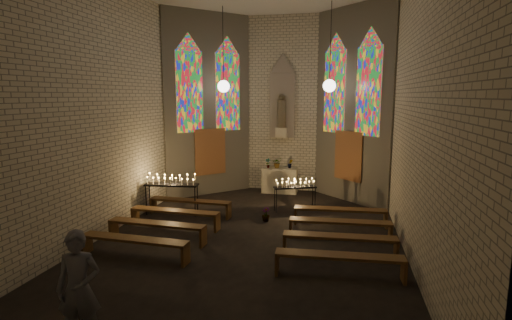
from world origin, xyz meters
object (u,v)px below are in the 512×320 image
Objects in this scene: votive_stand_left at (171,182)px; altar at (280,180)px; visitor at (79,289)px; aisle_flower_pot at (266,214)px; votive_stand_right at (295,185)px.

altar is at bearing 45.12° from votive_stand_left.
visitor is at bearing -98.33° from altar.
altar is 0.79× the size of votive_stand_left.
altar is 3.79m from aisle_flower_pot.
votive_stand_left is 1.22× the size of votive_stand_right.
votive_stand_right is at bearing 11.72° from votive_stand_left.
aisle_flower_pot is 3.26m from votive_stand_left.
visitor reaches higher than altar.
votive_stand_left reaches higher than aisle_flower_pot.
votive_stand_right is (3.89, 1.25, -0.19)m from votive_stand_left.
visitor reaches higher than aisle_flower_pot.
votive_stand_left reaches higher than altar.
votive_stand_left is at bearing 175.52° from votive_stand_right.
visitor is (1.46, -6.77, -0.17)m from votive_stand_left.
votive_stand_left is 6.93m from visitor.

